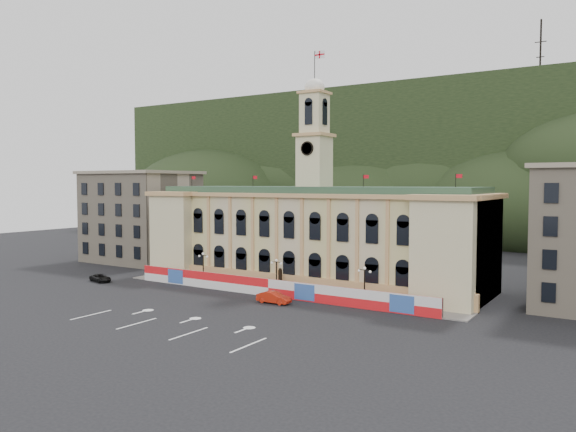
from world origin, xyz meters
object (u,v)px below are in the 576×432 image
Objects in this scene: red_sedan at (274,297)px; black_suv at (100,278)px; statue at (280,285)px; lamp_center at (276,273)px.

red_sedan is 33.25m from black_suv.
red_sedan is at bearing -63.54° from statue.
statue is 0.77× the size of red_sedan.
lamp_center is 30.91m from black_suv.
statue is 2.14m from lamp_center.
statue is at bearing 90.00° from lamp_center.
black_suv is at bearing -164.98° from statue.
statue is 31.07m from black_suv.
black_suv is (-30.00, -8.05, -0.57)m from statue.
statue reaches higher than red_sedan.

